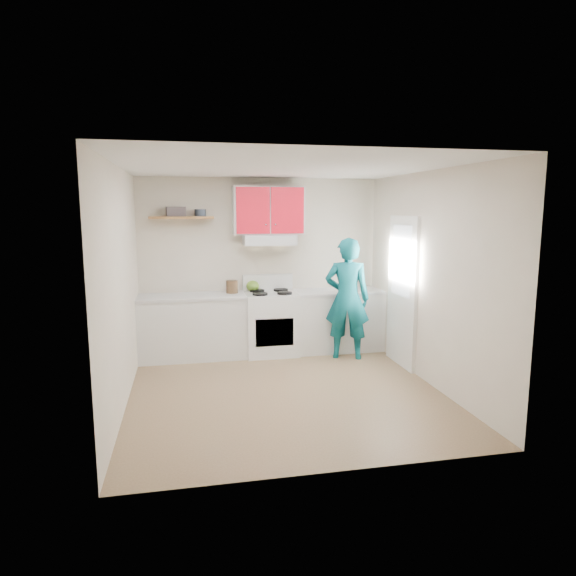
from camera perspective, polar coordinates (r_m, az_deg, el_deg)
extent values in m
plane|color=brown|center=(6.04, -0.35, -11.69)|extent=(3.80, 3.80, 0.00)
cube|color=white|center=(5.67, -0.38, 13.70)|extent=(3.60, 3.80, 0.04)
cube|color=beige|center=(7.57, -3.17, 2.65)|extent=(3.60, 0.04, 2.60)
cube|color=beige|center=(3.90, 5.10, -3.39)|extent=(3.60, 0.04, 2.60)
cube|color=beige|center=(5.65, -18.57, 0.03)|extent=(0.04, 3.80, 2.60)
cube|color=beige|center=(6.31, 15.87, 1.05)|extent=(0.04, 3.80, 2.60)
cube|color=white|center=(6.97, 12.96, -0.41)|extent=(0.05, 0.85, 2.05)
cube|color=white|center=(6.90, 12.87, 3.07)|extent=(0.01, 0.55, 0.95)
cube|color=silver|center=(7.34, -10.84, -4.44)|extent=(1.52, 0.60, 0.90)
cube|color=silver|center=(7.68, 5.68, -3.73)|extent=(1.32, 0.60, 0.90)
cube|color=white|center=(7.41, -1.98, -4.07)|extent=(0.76, 0.65, 0.92)
cube|color=silver|center=(7.34, -2.17, 5.55)|extent=(0.76, 0.44, 0.15)
cube|color=red|center=(7.38, -2.26, 8.87)|extent=(1.02, 0.33, 0.70)
cube|color=brown|center=(7.30, -12.10, 7.89)|extent=(0.90, 0.30, 0.04)
cube|color=#473F41|center=(7.30, -12.73, 8.54)|extent=(0.28, 0.22, 0.14)
cylinder|color=#333D4C|center=(7.32, -10.01, 8.49)|extent=(0.21, 0.21, 0.10)
ellipsoid|color=#537921|center=(7.46, -4.07, 0.24)|extent=(0.23, 0.23, 0.17)
cylinder|color=#4F3822|center=(7.33, -6.44, 0.06)|extent=(0.18, 0.18, 0.21)
cube|color=olive|center=(7.49, 4.79, -0.46)|extent=(0.33, 0.26, 0.02)
cube|color=#B31612|center=(7.71, 7.86, -0.29)|extent=(0.40, 0.36, 0.01)
imported|color=#0B5B65|center=(7.17, 6.79, -1.21)|extent=(0.74, 0.61, 1.75)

